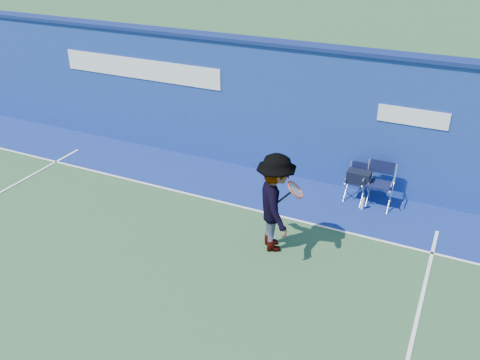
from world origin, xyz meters
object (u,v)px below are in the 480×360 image
at_px(directors_chair_left, 358,186).
at_px(water_bottle, 363,204).
at_px(directors_chair_right, 377,193).
at_px(tennis_player, 275,203).

height_order(directors_chair_left, water_bottle, directors_chair_left).
bearing_deg(directors_chair_right, water_bottle, -128.68).
xyz_separation_m(directors_chair_right, tennis_player, (-1.40, -2.35, 0.65)).
distance_m(directors_chair_right, tennis_player, 2.81).
bearing_deg(water_bottle, directors_chair_left, 121.56).
relative_size(directors_chair_right, water_bottle, 3.69).
bearing_deg(tennis_player, directors_chair_left, 67.82).
relative_size(directors_chair_left, tennis_player, 0.43).
distance_m(water_bottle, tennis_player, 2.52).
xyz_separation_m(directors_chair_right, water_bottle, (-0.22, -0.28, -0.17)).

